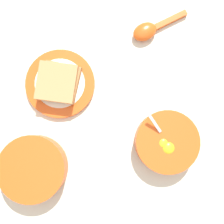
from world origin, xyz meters
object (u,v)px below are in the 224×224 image
(toast_plate, at_px, (60,84))
(soup_spoon, at_px, (149,30))
(congee_bowl, at_px, (33,168))
(egg_bowl, at_px, (166,142))
(toast_sandwich, at_px, (58,83))

(toast_plate, bearing_deg, soup_spoon, 104.75)
(soup_spoon, distance_m, congee_bowl, 0.47)
(egg_bowl, bearing_deg, congee_bowl, -95.68)
(soup_spoon, relative_size, congee_bowl, 0.98)
(egg_bowl, bearing_deg, soup_spoon, 170.35)
(toast_sandwich, height_order, congee_bowl, congee_bowl)
(toast_plate, bearing_deg, toast_sandwich, -9.48)
(egg_bowl, height_order, toast_plate, egg_bowl)
(toast_plate, relative_size, soup_spoon, 1.13)
(toast_sandwich, distance_m, soup_spoon, 0.28)
(soup_spoon, xyz_separation_m, congee_bowl, (0.27, -0.39, 0.02))
(toast_plate, distance_m, soup_spoon, 0.28)
(toast_sandwich, relative_size, soup_spoon, 0.83)
(egg_bowl, distance_m, soup_spoon, 0.30)
(toast_plate, xyz_separation_m, congee_bowl, (0.19, -0.12, 0.02))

